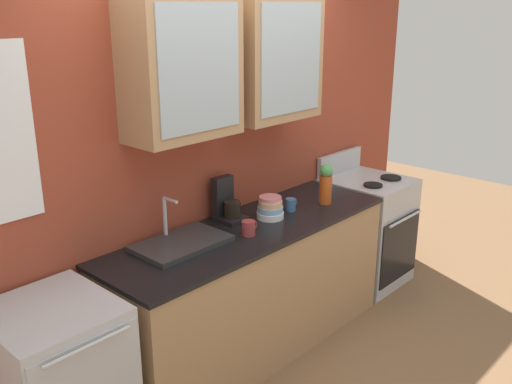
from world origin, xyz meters
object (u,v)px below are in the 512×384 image
stove_range (366,230)px  cup_near_sink (249,228)px  sink_faucet (181,242)px  vase (326,183)px  cup_near_bowls (291,205)px  coffee_maker (227,204)px  bowl_stack (270,208)px

stove_range → cup_near_sink: (-1.53, -0.08, 0.49)m
sink_faucet → vase: bearing=-8.7°
vase → cup_near_bowls: (-0.29, 0.09, -0.11)m
cup_near_sink → sink_faucet: bearing=154.6°
sink_faucet → coffee_maker: coffee_maker is taller
sink_faucet → bowl_stack: 0.71m
cup_near_bowls → bowl_stack: bearing=177.0°
stove_range → cup_near_sink: 1.61m
vase → stove_range: bearing=6.1°
sink_faucet → bowl_stack: bearing=-7.0°
sink_faucet → cup_near_bowls: size_ratio=5.20×
cup_near_bowls → coffee_maker: (-0.42, 0.20, 0.06)m
cup_near_bowls → sink_faucet: bearing=173.9°
sink_faucet → cup_near_bowls: 0.92m
cup_near_sink → stove_range: bearing=3.0°
bowl_stack → cup_near_sink: (-0.32, -0.10, -0.02)m
sink_faucet → coffee_maker: 0.51m
stove_range → cup_near_bowls: size_ratio=10.07×
stove_range → vase: vase is taller
vase → cup_near_sink: vase is taller
stove_range → bowl_stack: 1.32m
cup_near_sink → cup_near_bowls: 0.53m
stove_range → cup_near_bowls: stove_range is taller
stove_range → sink_faucet: sink_faucet is taller
bowl_stack → cup_near_bowls: bearing=-3.0°
sink_faucet → coffee_maker: size_ratio=1.93×
bowl_stack → cup_near_sink: bearing=-162.5°
sink_faucet → vase: 1.22m
stove_range → sink_faucet: 1.98m
sink_faucet → cup_near_bowls: (0.91, -0.10, 0.02)m
bowl_stack → cup_near_bowls: 0.21m
cup_near_bowls → stove_range: bearing=-0.4°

